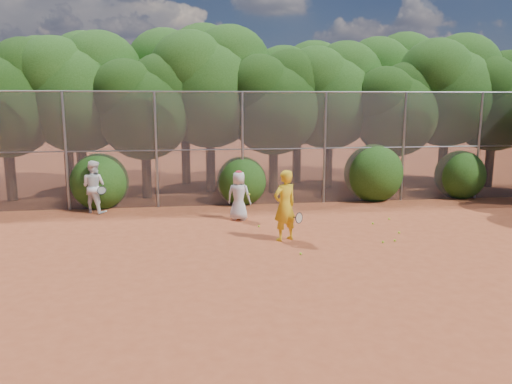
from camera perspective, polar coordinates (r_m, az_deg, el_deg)
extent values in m
plane|color=#9F4424|center=(12.45, 6.20, -6.95)|extent=(80.00, 80.00, 0.00)
cylinder|color=gray|center=(18.05, -20.91, 4.33)|extent=(0.09, 0.09, 4.00)
cylinder|color=gray|center=(17.62, -11.34, 4.68)|extent=(0.09, 0.09, 4.00)
cylinder|color=gray|center=(17.70, -1.57, 4.90)|extent=(0.09, 0.09, 4.00)
cylinder|color=gray|center=(18.28, 7.86, 4.98)|extent=(0.09, 0.09, 4.00)
cylinder|color=gray|center=(19.31, 16.49, 4.94)|extent=(0.09, 0.09, 4.00)
cylinder|color=gray|center=(20.72, 24.10, 4.81)|extent=(0.09, 0.09, 4.00)
cylinder|color=gray|center=(17.76, 1.67, 11.38)|extent=(20.00, 0.05, 0.05)
cylinder|color=gray|center=(17.84, 1.64, 4.95)|extent=(20.00, 0.04, 0.04)
cube|color=slate|center=(17.84, 1.64, 4.95)|extent=(20.00, 0.02, 4.00)
cylinder|color=black|center=(20.73, -26.30, 2.39)|extent=(0.38, 0.38, 2.38)
sphere|color=black|center=(20.58, -26.82, 8.82)|extent=(3.81, 3.81, 3.81)
sphere|color=black|center=(20.73, -24.67, 11.63)|extent=(3.05, 3.05, 3.05)
cylinder|color=black|center=(20.56, -19.25, 3.02)|extent=(0.38, 0.38, 2.52)
sphere|color=#1C4511|center=(20.42, -19.67, 9.91)|extent=(4.03, 4.03, 4.03)
sphere|color=#1C4511|center=(20.70, -17.38, 12.83)|extent=(3.23, 3.23, 3.23)
sphere|color=#1C4511|center=(20.29, -21.98, 12.04)|extent=(3.02, 3.02, 3.02)
cylinder|color=black|center=(19.55, -12.41, 2.49)|extent=(0.36, 0.36, 2.17)
sphere|color=black|center=(19.38, -12.66, 8.73)|extent=(3.47, 3.47, 3.47)
sphere|color=black|center=(19.68, -10.62, 11.35)|extent=(2.78, 2.78, 2.78)
sphere|color=black|center=(19.17, -14.65, 10.70)|extent=(2.60, 2.60, 2.60)
cylinder|color=black|center=(20.47, -5.22, 3.73)|extent=(0.39, 0.39, 2.66)
sphere|color=#1C4511|center=(20.33, -5.34, 11.04)|extent=(4.26, 4.26, 4.26)
sphere|color=#1C4511|center=(20.85, -3.04, 13.98)|extent=(3.40, 3.40, 3.40)
sphere|color=#1C4511|center=(20.02, -7.53, 13.45)|extent=(3.19, 3.19, 3.19)
cylinder|color=black|center=(20.17, 1.99, 3.12)|extent=(0.37, 0.37, 2.27)
sphere|color=black|center=(20.01, 2.03, 9.46)|extent=(3.64, 3.64, 3.64)
sphere|color=black|center=(20.51, 3.92, 12.01)|extent=(2.91, 2.91, 2.91)
sphere|color=black|center=(19.64, 0.32, 11.57)|extent=(2.73, 2.73, 2.73)
cylinder|color=black|center=(21.50, 8.22, 3.70)|extent=(0.38, 0.38, 2.45)
sphere|color=#1C4511|center=(21.36, 8.38, 10.11)|extent=(3.92, 3.92, 3.92)
sphere|color=#1C4511|center=(21.98, 10.17, 12.63)|extent=(3.14, 3.14, 3.14)
sphere|color=#1C4511|center=(20.90, 6.82, 12.30)|extent=(2.94, 2.94, 2.94)
cylinder|color=black|center=(21.43, 15.39, 2.94)|extent=(0.36, 0.36, 2.10)
sphere|color=black|center=(21.27, 15.66, 8.45)|extent=(3.36, 3.36, 3.36)
sphere|color=black|center=(21.84, 17.06, 10.62)|extent=(2.69, 2.69, 2.69)
sphere|color=black|center=(20.80, 14.52, 10.32)|extent=(2.52, 2.52, 2.52)
cylinder|color=black|center=(23.02, 20.57, 3.76)|extent=(0.39, 0.39, 2.59)
sphere|color=#1C4511|center=(22.90, 20.98, 10.08)|extent=(4.14, 4.14, 4.14)
sphere|color=#1C4511|center=(23.69, 22.46, 12.48)|extent=(3.32, 3.32, 3.32)
sphere|color=#1C4511|center=(22.30, 19.84, 12.29)|extent=(3.11, 3.11, 3.11)
cylinder|color=black|center=(23.80, 25.14, 3.30)|extent=(0.37, 0.37, 2.31)
sphere|color=black|center=(23.67, 25.56, 8.74)|extent=(3.70, 3.70, 3.70)
sphere|color=black|center=(24.39, 26.73, 10.84)|extent=(2.96, 2.96, 2.96)
sphere|color=black|center=(23.09, 24.73, 10.62)|extent=(2.77, 2.77, 2.77)
cylinder|color=black|center=(23.00, -20.61, 3.80)|extent=(0.39, 0.39, 2.62)
sphere|color=#1C4511|center=(22.88, -21.03, 10.21)|extent=(4.20, 4.20, 4.20)
sphere|color=#1C4511|center=(23.15, -18.89, 12.94)|extent=(3.36, 3.36, 3.36)
sphere|color=#1C4511|center=(22.77, -23.19, 12.18)|extent=(3.15, 3.15, 3.15)
cylinder|color=black|center=(22.63, -8.03, 4.49)|extent=(0.40, 0.40, 2.80)
sphere|color=#1C4511|center=(22.51, -8.21, 11.45)|extent=(4.48, 4.48, 4.48)
sphere|color=#1C4511|center=(23.03, -5.99, 14.26)|extent=(3.58, 3.58, 3.58)
sphere|color=#1C4511|center=(22.23, -10.36, 13.71)|extent=(3.36, 3.36, 3.36)
cylinder|color=black|center=(22.79, 4.68, 4.24)|extent=(0.38, 0.38, 2.52)
sphere|color=#1C4511|center=(22.66, 4.78, 10.46)|extent=(4.03, 4.03, 4.03)
sphere|color=#1C4511|center=(23.26, 6.58, 12.91)|extent=(3.23, 3.23, 3.23)
sphere|color=#1C4511|center=(22.23, 3.16, 12.56)|extent=(3.02, 3.02, 3.02)
cylinder|color=black|center=(24.71, 14.65, 4.66)|extent=(0.40, 0.40, 2.73)
sphere|color=#1C4511|center=(24.60, 14.94, 10.87)|extent=(4.37, 4.37, 4.37)
sphere|color=#1C4511|center=(25.38, 16.54, 13.24)|extent=(3.49, 3.49, 3.49)
sphere|color=#1C4511|center=(24.04, 13.63, 13.03)|extent=(3.28, 3.28, 3.28)
sphere|color=#1C4511|center=(18.27, -17.45, 1.44)|extent=(2.00, 2.00, 2.00)
sphere|color=#1C4511|center=(18.13, -1.66, 1.53)|extent=(1.80, 1.80, 1.80)
sphere|color=#1C4511|center=(19.29, 13.28, 2.40)|extent=(2.20, 2.20, 2.20)
sphere|color=#1C4511|center=(20.83, 22.29, 2.05)|extent=(1.90, 1.90, 1.90)
imported|color=yellow|center=(13.27, 3.30, -1.55)|extent=(0.82, 0.71, 1.91)
torus|color=black|center=(13.21, 4.95, -2.97)|extent=(0.26, 0.22, 0.30)
cylinder|color=black|center=(13.35, 4.21, -2.88)|extent=(0.20, 0.24, 0.05)
imported|color=silver|center=(15.56, -1.97, -0.43)|extent=(0.89, 0.75, 1.54)
ellipsoid|color=red|center=(15.44, -1.99, 2.23)|extent=(0.22, 0.22, 0.13)
sphere|color=#BDE429|center=(15.39, -0.79, -0.26)|extent=(0.07, 0.07, 0.07)
imported|color=white|center=(17.42, -18.05, 0.58)|extent=(1.06, 0.98, 1.76)
torus|color=black|center=(17.09, -17.22, 0.18)|extent=(0.31, 0.18, 0.27)
cylinder|color=black|center=(17.30, -17.08, -0.07)|extent=(0.04, 0.26, 0.17)
sphere|color=#BDE429|center=(13.84, 15.59, -5.35)|extent=(0.07, 0.07, 0.07)
sphere|color=#BDE429|center=(15.53, 13.20, -3.52)|extent=(0.07, 0.07, 0.07)
sphere|color=#BDE429|center=(13.61, 14.31, -5.55)|extent=(0.07, 0.07, 0.07)
sphere|color=#BDE429|center=(14.67, 16.04, -4.47)|extent=(0.07, 0.07, 0.07)
sphere|color=#BDE429|center=(12.26, 5.13, -7.03)|extent=(0.07, 0.07, 0.07)
sphere|color=#BDE429|center=(16.25, 14.97, -2.98)|extent=(0.07, 0.07, 0.07)
sphere|color=#BDE429|center=(14.80, 0.34, -3.92)|extent=(0.07, 0.07, 0.07)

